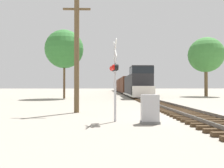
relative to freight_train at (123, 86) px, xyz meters
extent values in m
plane|color=gray|center=(0.00, -52.80, -2.04)|extent=(400.00, 400.00, 0.00)
cube|color=#42301E|center=(0.00, -56.70, -1.96)|extent=(2.60, 0.22, 0.16)
cube|color=#42301E|center=(0.00, -56.10, -1.96)|extent=(2.60, 0.22, 0.16)
cube|color=#42301E|center=(0.00, -55.50, -1.96)|extent=(2.60, 0.22, 0.16)
cube|color=#42301E|center=(0.00, -54.90, -1.96)|extent=(2.60, 0.22, 0.16)
cube|color=#42301E|center=(0.00, -54.30, -1.96)|extent=(2.60, 0.22, 0.16)
cube|color=#42301E|center=(0.00, -53.70, -1.96)|extent=(2.60, 0.22, 0.16)
cube|color=#42301E|center=(0.00, -53.10, -1.96)|extent=(2.60, 0.22, 0.16)
cube|color=#42301E|center=(0.00, -52.50, -1.96)|extent=(2.60, 0.22, 0.16)
cube|color=#42301E|center=(0.00, -51.90, -1.96)|extent=(2.60, 0.22, 0.16)
cube|color=#42301E|center=(0.00, -51.30, -1.96)|extent=(2.60, 0.22, 0.16)
cube|color=#42301E|center=(0.00, -50.70, -1.96)|extent=(2.60, 0.22, 0.16)
cube|color=#42301E|center=(0.00, -50.10, -1.96)|extent=(2.60, 0.22, 0.16)
cube|color=#42301E|center=(0.00, -49.50, -1.96)|extent=(2.60, 0.22, 0.16)
cube|color=#42301E|center=(0.00, -48.90, -1.96)|extent=(2.60, 0.22, 0.16)
cube|color=#42301E|center=(0.00, -48.30, -1.96)|extent=(2.60, 0.22, 0.16)
cube|color=#42301E|center=(0.00, -47.70, -1.96)|extent=(2.60, 0.22, 0.16)
cube|color=#42301E|center=(0.00, -47.10, -1.96)|extent=(2.60, 0.22, 0.16)
cube|color=#42301E|center=(0.00, -46.50, -1.96)|extent=(2.60, 0.22, 0.16)
cube|color=#42301E|center=(0.00, -45.90, -1.96)|extent=(2.60, 0.22, 0.16)
cube|color=#42301E|center=(0.00, -45.30, -1.96)|extent=(2.60, 0.22, 0.16)
cube|color=#42301E|center=(0.00, -44.70, -1.96)|extent=(2.60, 0.22, 0.16)
cube|color=#42301E|center=(0.00, -44.10, -1.96)|extent=(2.60, 0.22, 0.16)
cube|color=#42301E|center=(0.00, -43.50, -1.96)|extent=(2.60, 0.22, 0.16)
cube|color=#42301E|center=(0.00, -42.90, -1.96)|extent=(2.60, 0.22, 0.16)
cube|color=#42301E|center=(0.00, -42.30, -1.96)|extent=(2.60, 0.22, 0.16)
cube|color=#42301E|center=(0.00, -41.70, -1.96)|extent=(2.60, 0.22, 0.16)
cube|color=#42301E|center=(0.00, -41.10, -1.96)|extent=(2.60, 0.22, 0.16)
cube|color=#42301E|center=(0.00, -40.50, -1.96)|extent=(2.60, 0.22, 0.16)
cube|color=#42301E|center=(0.00, -39.90, -1.96)|extent=(2.60, 0.22, 0.16)
cube|color=#42301E|center=(0.00, -39.30, -1.96)|extent=(2.60, 0.22, 0.16)
cube|color=#42301E|center=(0.00, -38.70, -1.96)|extent=(2.60, 0.22, 0.16)
cube|color=#42301E|center=(0.00, -38.10, -1.96)|extent=(2.60, 0.22, 0.16)
cube|color=#42301E|center=(0.00, -37.50, -1.96)|extent=(2.60, 0.22, 0.16)
cube|color=#42301E|center=(0.00, -36.90, -1.96)|extent=(2.60, 0.22, 0.16)
cube|color=#42301E|center=(0.00, -36.30, -1.96)|extent=(2.60, 0.22, 0.16)
cube|color=#42301E|center=(0.00, -35.70, -1.96)|extent=(2.60, 0.22, 0.16)
cube|color=#42301E|center=(0.00, -35.10, -1.96)|extent=(2.60, 0.22, 0.16)
cube|color=#42301E|center=(0.00, -34.50, -1.96)|extent=(2.60, 0.22, 0.16)
cube|color=#42301E|center=(0.00, -33.90, -1.96)|extent=(2.60, 0.22, 0.16)
cube|color=#42301E|center=(0.00, -33.30, -1.96)|extent=(2.60, 0.22, 0.16)
cube|color=#56514C|center=(-0.72, -52.80, -1.80)|extent=(0.07, 160.00, 0.15)
cube|color=#56514C|center=(0.72, -52.80, -1.80)|extent=(0.07, 160.00, 0.15)
cube|color=#232326|center=(0.00, -27.45, -0.07)|extent=(2.47, 11.24, 3.31)
cube|color=#232326|center=(0.00, -35.32, 0.39)|extent=(2.90, 3.53, 4.24)
cube|color=black|center=(0.00, -35.32, 1.90)|extent=(2.93, 3.57, 0.93)
cube|color=white|center=(0.00, -37.08, -0.98)|extent=(2.90, 1.61, 1.48)
cube|color=white|center=(0.00, -29.86, -1.61)|extent=(2.96, 15.73, 0.24)
cube|color=black|center=(0.00, -35.08, -1.54)|extent=(1.58, 2.20, 1.00)
cube|color=black|center=(0.00, -24.64, -1.54)|extent=(1.58, 2.20, 1.00)
cube|color=#4C2819|center=(0.00, -13.56, 0.08)|extent=(2.76, 13.66, 3.62)
cube|color=black|center=(0.00, -18.00, -1.59)|extent=(1.58, 2.20, 0.90)
cube|color=black|center=(0.00, -9.12, -1.59)|extent=(1.58, 2.20, 0.90)
cube|color=#4C2819|center=(0.00, 1.55, 0.08)|extent=(2.76, 13.66, 3.62)
cube|color=black|center=(0.00, -2.89, -1.59)|extent=(1.58, 2.20, 0.90)
cube|color=black|center=(0.00, 5.99, -1.59)|extent=(1.58, 2.20, 0.90)
cube|color=#4C2819|center=(0.00, 16.65, 0.08)|extent=(2.76, 13.66, 3.62)
cube|color=black|center=(0.00, 12.21, -1.59)|extent=(1.58, 2.20, 0.90)
cube|color=black|center=(0.00, 21.09, -1.59)|extent=(1.58, 2.20, 0.90)
cube|color=#4C2819|center=(0.00, 31.76, 0.08)|extent=(2.76, 13.66, 3.62)
cube|color=black|center=(0.00, 27.32, -1.59)|extent=(1.58, 2.20, 0.90)
cube|color=black|center=(0.00, 36.20, -1.59)|extent=(1.58, 2.20, 0.90)
cylinder|color=#B7B7BC|center=(-4.42, -55.24, -0.13)|extent=(0.12, 0.12, 3.80)
cube|color=white|center=(-4.42, -55.24, 1.47)|extent=(0.13, 0.92, 0.93)
cube|color=white|center=(-4.42, -55.24, 1.47)|extent=(0.13, 0.92, 0.93)
cube|color=black|center=(-4.42, -55.24, 0.56)|extent=(0.15, 0.86, 0.06)
cylinder|color=black|center=(-4.45, -54.89, 0.56)|extent=(0.21, 0.32, 0.30)
sphere|color=red|center=(-4.55, -54.91, 0.56)|extent=(0.26, 0.26, 0.26)
cylinder|color=black|center=(-4.42, -55.24, 0.56)|extent=(0.21, 0.32, 0.30)
sphere|color=red|center=(-4.52, -55.25, 0.56)|extent=(0.26, 0.26, 0.26)
cylinder|color=black|center=(-4.38, -55.59, 0.56)|extent=(0.21, 0.32, 0.30)
sphere|color=red|center=(-4.48, -55.60, 0.56)|extent=(0.26, 0.26, 0.26)
cube|color=white|center=(-4.42, -55.24, 0.92)|extent=(0.06, 0.32, 0.20)
cube|color=slate|center=(-2.85, -55.85, -1.98)|extent=(0.86, 0.50, 0.12)
cube|color=#ADADB2|center=(-2.85, -55.85, -1.31)|extent=(0.78, 0.46, 1.20)
cylinder|color=brown|center=(-6.79, -51.47, 1.66)|extent=(0.33, 0.33, 7.39)
cube|color=brown|center=(-6.79, -51.47, 4.75)|extent=(1.80, 0.12, 0.12)
cylinder|color=brown|center=(-10.91, -34.35, 0.69)|extent=(0.30, 0.30, 5.46)
sphere|color=#337533|center=(-10.91, -34.35, 5.07)|extent=(5.49, 5.49, 5.49)
cylinder|color=brown|center=(12.63, -27.95, 0.70)|extent=(0.57, 0.57, 5.48)
sphere|color=#3D7F38|center=(12.63, -27.95, 5.27)|extent=(6.11, 6.11, 6.11)
camera|label=1|loc=(-4.83, -65.77, -0.35)|focal=35.00mm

